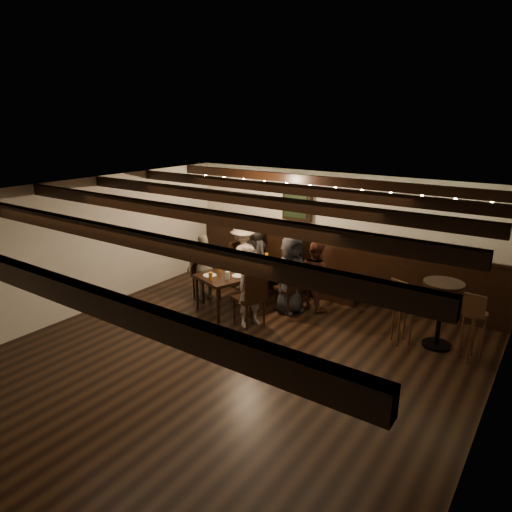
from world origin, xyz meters
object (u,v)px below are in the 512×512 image
Objects in this scene: dining_table at (246,273)px; person_bench_centre at (289,260)px; chair_left_near at (244,275)px; bar_stool_left at (402,319)px; high_top_table at (441,305)px; bar_stool_right at (472,335)px; chair_right_near at (290,297)px; person_bench_right at (315,276)px; person_right_far at (251,286)px; chair_left_far at (206,284)px; person_left_near at (243,256)px; chair_right_far at (250,308)px; person_bench_left at (256,253)px; person_right_near at (291,275)px; person_left_far at (205,267)px.

dining_table is 1.46× the size of person_bench_centre.
chair_left_near is 3.46m from bar_stool_left.
bar_stool_right is at bearing -17.34° from high_top_table.
chair_left_near is 1.44m from chair_right_near.
person_bench_right is at bearing 105.52° from chair_left_near.
high_top_table is 0.99× the size of bar_stool_left.
person_right_far is 1.30× the size of bar_stool_left.
bar_stool_right is at bearing 23.13° from bar_stool_left.
dining_table is 0.91m from chair_left_far.
person_bench_right is at bearing 174.62° from high_top_table.
person_bench_right is 1.36m from person_right_far.
chair_right_far is at bearing 58.53° from person_left_near.
dining_table is at bearing 121.98° from chair_left_far.
chair_left_near is 1.70m from chair_right_far.
person_bench_left reaches higher than chair_left_near.
person_right_near is at bearing -90.00° from chair_right_near.
person_bench_right is 0.94× the size of person_left_near.
person_bench_centre is at bearing 168.23° from high_top_table.
dining_table is at bearing 120.96° from person_right_near.
person_bench_left is 0.92× the size of person_right_far.
dining_table is 3.89m from bar_stool_right.
person_left_near reaches higher than high_top_table.
high_top_table is 0.99× the size of bar_stool_right.
chair_left_near is 0.39m from person_left_near.
person_right_far reaches higher than person_left_far.
high_top_table is at bearing -51.73° from person_right_far.
person_bench_centre is at bearing -9.46° from person_bench_right.
high_top_table is at bearing 115.87° from chair_left_far.
person_left_far is at bearing -172.53° from high_top_table.
dining_table is 1.05m from person_bench_centre.
person_bench_right is at bearing 176.25° from bar_stool_right.
chair_left_far is 0.92× the size of bar_stool_right.
person_right_near is (0.31, 0.85, 0.41)m from chair_right_far.
chair_right_near is 0.68× the size of person_left_near.
bar_stool_left is 1.00m from bar_stool_right.
person_bench_centre is at bearing 90.00° from dining_table.
chair_left_near is 4.44m from bar_stool_right.
person_bench_centre is at bearing 153.43° from person_left_far.
person_right_far is (0.03, -0.01, 0.39)m from chair_right_far.
chair_right_near is at bearing -176.42° from high_top_table.
person_bench_right is 1.00× the size of person_left_far.
dining_table is 1.43× the size of person_right_far.
person_bench_right is at bearing -173.19° from bar_stool_left.
high_top_table is at bearing 115.70° from person_left_far.
person_right_near is (0.85, 0.19, 0.08)m from dining_table.
person_right_far reaches higher than dining_table.
chair_right_far is 1.77m from person_left_near.
chair_left_far is at bearing 1.87° from person_left_near.
person_bench_right is at bearing -7.57° from chair_right_far.
person_bench_centre is at bearing 25.66° from chair_right_far.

